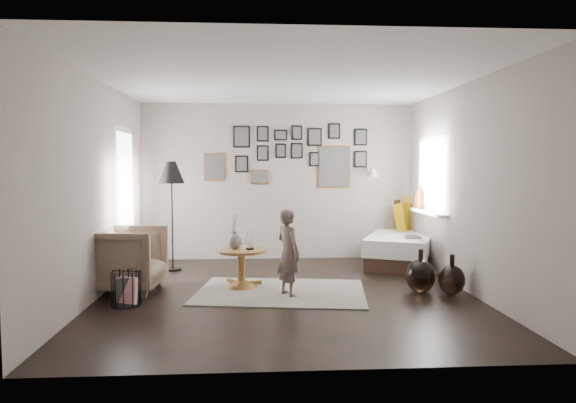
{
  "coord_description": "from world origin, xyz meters",
  "views": [
    {
      "loc": [
        -0.39,
        -6.21,
        1.57
      ],
      "look_at": [
        0.05,
        0.5,
        1.1
      ],
      "focal_mm": 32.0,
      "sensor_mm": 36.0,
      "label": 1
    }
  ],
  "objects": [
    {
      "name": "door_left",
      "position": [
        -2.23,
        1.2,
        1.05
      ],
      "size": [
        0.0,
        2.14,
        2.14
      ],
      "color": "white",
      "rests_on": "wall_left"
    },
    {
      "name": "armchair_cushion",
      "position": [
        -1.99,
        0.29,
        0.48
      ],
      "size": [
        0.41,
        0.42,
        0.17
      ],
      "primitive_type": "cube",
      "rotation": [
        -0.21,
        0.0,
        -0.12
      ],
      "color": "white",
      "rests_on": "armchair"
    },
    {
      "name": "wall_right",
      "position": [
        2.25,
        0.0,
        1.3
      ],
      "size": [
        0.0,
        4.8,
        4.8
      ],
      "primitive_type": "plane",
      "rotation": [
        1.57,
        0.0,
        -1.57
      ],
      "color": "#9E928A",
      "rests_on": "ground"
    },
    {
      "name": "wall_back",
      "position": [
        0.0,
        2.4,
        1.3
      ],
      "size": [
        4.5,
        0.0,
        4.5
      ],
      "primitive_type": "plane",
      "rotation": [
        1.57,
        0.0,
        0.0
      ],
      "color": "#9E928A",
      "rests_on": "ground"
    },
    {
      "name": "floor_lamp",
      "position": [
        -1.62,
        1.52,
        1.41
      ],
      "size": [
        0.38,
        0.38,
        1.64
      ],
      "rotation": [
        0.0,
        0.0,
        0.21
      ],
      "color": "black",
      "rests_on": "ground"
    },
    {
      "name": "magazine_on_daybed",
      "position": [
        2.0,
        1.33,
        0.49
      ],
      "size": [
        0.31,
        0.37,
        0.02
      ],
      "primitive_type": "cube",
      "rotation": [
        0.0,
        0.0,
        -0.24
      ],
      "color": "black",
      "rests_on": "daybed"
    },
    {
      "name": "vase",
      "position": [
        -0.64,
        0.36,
        0.64
      ],
      "size": [
        0.18,
        0.18,
        0.45
      ],
      "color": "black",
      "rests_on": "pedestal_table"
    },
    {
      "name": "pedestal_table",
      "position": [
        -0.56,
        0.34,
        0.23
      ],
      "size": [
        0.64,
        0.64,
        0.5
      ],
      "rotation": [
        0.0,
        0.0,
        -0.05
      ],
      "color": "brown",
      "rests_on": "ground"
    },
    {
      "name": "ground",
      "position": [
        0.0,
        0.0,
        0.0
      ],
      "size": [
        4.8,
        4.8,
        0.0
      ],
      "primitive_type": "plane",
      "color": "black",
      "rests_on": "ground"
    },
    {
      "name": "ceiling",
      "position": [
        0.0,
        0.0,
        2.6
      ],
      "size": [
        4.8,
        4.8,
        0.0
      ],
      "primitive_type": "plane",
      "rotation": [
        3.14,
        0.0,
        0.0
      ],
      "color": "white",
      "rests_on": "wall_back"
    },
    {
      "name": "demijohn_large",
      "position": [
        1.65,
        -0.09,
        0.21
      ],
      "size": [
        0.36,
        0.36,
        0.55
      ],
      "color": "black",
      "rests_on": "ground"
    },
    {
      "name": "window_right",
      "position": [
        2.18,
        1.34,
        0.93
      ],
      "size": [
        0.15,
        1.32,
        1.3
      ],
      "color": "white",
      "rests_on": "wall_right"
    },
    {
      "name": "armchair",
      "position": [
        -2.0,
        0.24,
        0.41
      ],
      "size": [
        0.96,
        0.94,
        0.81
      ],
      "primitive_type": "imported",
      "rotation": [
        0.0,
        0.0,
        1.49
      ],
      "color": "brown",
      "rests_on": "ground"
    },
    {
      "name": "rug",
      "position": [
        -0.07,
        0.06,
        0.01
      ],
      "size": [
        2.25,
        1.72,
        0.01
      ],
      "primitive_type": "cube",
      "rotation": [
        0.0,
        0.0,
        -0.14
      ],
      "color": "beige",
      "rests_on": "ground"
    },
    {
      "name": "gallery_wall",
      "position": [
        0.29,
        2.38,
        1.74
      ],
      "size": [
        2.74,
        0.03,
        1.08
      ],
      "color": "brown",
      "rests_on": "wall_back"
    },
    {
      "name": "wall_front",
      "position": [
        0.0,
        -2.4,
        1.3
      ],
      "size": [
        4.5,
        0.0,
        4.5
      ],
      "primitive_type": "plane",
      "rotation": [
        -1.57,
        0.0,
        0.0
      ],
      "color": "#9E928A",
      "rests_on": "ground"
    },
    {
      "name": "magazine_basket",
      "position": [
        -1.83,
        -0.43,
        0.19
      ],
      "size": [
        0.38,
        0.38,
        0.39
      ],
      "rotation": [
        0.0,
        0.0,
        -0.25
      ],
      "color": "black",
      "rests_on": "ground"
    },
    {
      "name": "demijohn_small",
      "position": [
        2.0,
        -0.21,
        0.19
      ],
      "size": [
        0.32,
        0.32,
        0.5
      ],
      "color": "black",
      "rests_on": "ground"
    },
    {
      "name": "wall_left",
      "position": [
        -2.25,
        0.0,
        1.3
      ],
      "size": [
        0.0,
        4.8,
        4.8
      ],
      "primitive_type": "plane",
      "rotation": [
        1.57,
        0.0,
        1.57
      ],
      "color": "#9E928A",
      "rests_on": "ground"
    },
    {
      "name": "wall_sconce",
      "position": [
        1.55,
        2.13,
        1.46
      ],
      "size": [
        0.18,
        0.36,
        0.16
      ],
      "color": "white",
      "rests_on": "wall_back"
    },
    {
      "name": "candles",
      "position": [
        -0.45,
        0.34,
        0.61
      ],
      "size": [
        0.11,
        0.11,
        0.24
      ],
      "color": "black",
      "rests_on": "pedestal_table"
    },
    {
      "name": "child",
      "position": [
        0.01,
        -0.12,
        0.53
      ],
      "size": [
        0.41,
        0.46,
        1.05
      ],
      "primitive_type": "imported",
      "rotation": [
        0.0,
        0.0,
        2.09
      ],
      "color": "#62514D",
      "rests_on": "ground"
    },
    {
      "name": "daybed",
      "position": [
        2.0,
        1.98,
        0.32
      ],
      "size": [
        1.69,
        2.32,
        1.06
      ],
      "rotation": [
        0.0,
        0.0,
        -0.41
      ],
      "color": "black",
      "rests_on": "ground"
    }
  ]
}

